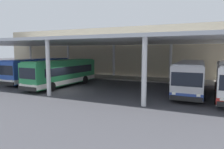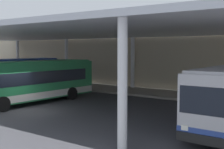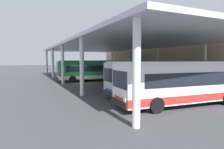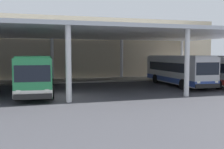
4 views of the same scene
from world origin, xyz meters
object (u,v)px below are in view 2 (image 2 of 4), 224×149
bus_second_bay (32,81)px  bench_waiting (41,77)px  trash_bin (53,78)px  bus_nearest_bay (8,76)px

bus_second_bay → bench_waiting: bearing=136.5°
trash_bin → bench_waiting: bearing=-178.3°
bench_waiting → trash_bin: trash_bin is taller
bench_waiting → trash_bin: size_ratio=1.84×
bus_second_bay → trash_bin: bus_second_bay is taller
bus_nearest_bay → trash_bin: 8.54m
bus_nearest_bay → trash_bin: bus_nearest_bay is taller
bus_nearest_bay → bench_waiting: size_ratio=5.85×
bus_nearest_bay → bench_waiting: 9.35m
bus_nearest_bay → trash_bin: bearing=108.7°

